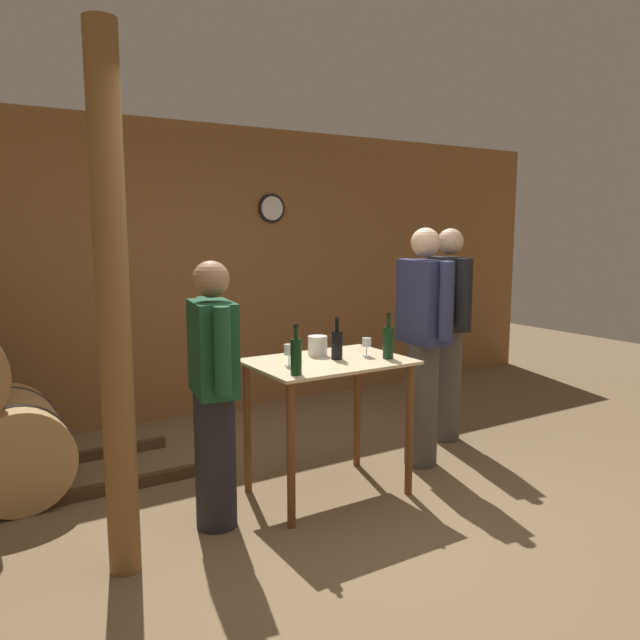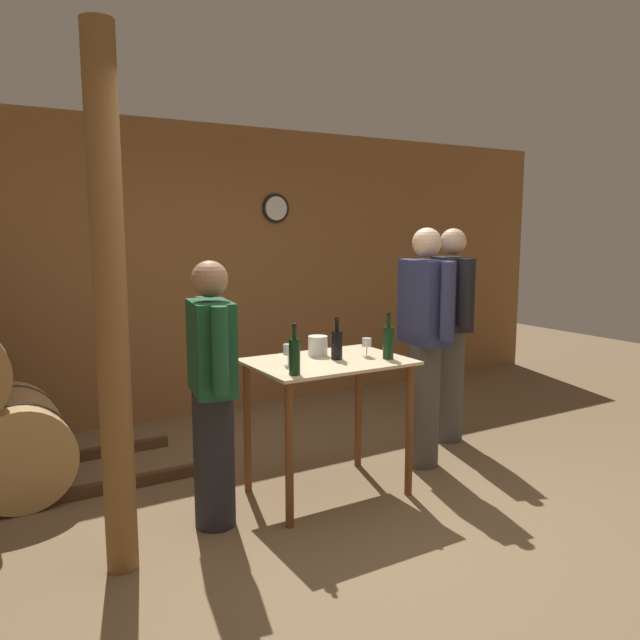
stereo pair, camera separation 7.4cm
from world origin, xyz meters
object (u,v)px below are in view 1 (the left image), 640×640
(wooden_post, at_px, (113,311))
(wine_bottle_left, at_px, (337,344))
(person_host, at_px, (448,330))
(person_visitor_with_scarf, at_px, (214,390))
(wine_bottle_far_left, at_px, (296,355))
(person_visitor_bearded, at_px, (423,342))
(ice_bucket, at_px, (318,346))
(wine_glass_near_center, at_px, (367,343))
(wine_glass_near_left, at_px, (289,351))
(wine_bottle_center, at_px, (388,341))

(wooden_post, relative_size, wine_bottle_left, 9.83)
(wine_bottle_left, height_order, person_host, person_host)
(wooden_post, xyz_separation_m, person_visitor_with_scarf, (0.59, 0.21, -0.52))
(wine_bottle_far_left, distance_m, person_visitor_with_scarf, 0.51)
(person_host, distance_m, person_visitor_with_scarf, 2.27)
(wine_bottle_far_left, height_order, wine_bottle_left, wine_bottle_far_left)
(person_host, xyz_separation_m, person_visitor_bearded, (-0.55, -0.33, 0.00))
(wine_bottle_far_left, xyz_separation_m, ice_bucket, (0.40, 0.41, -0.05))
(ice_bucket, distance_m, person_visitor_bearded, 0.85)
(wine_bottle_far_left, bearing_deg, wine_glass_near_center, 17.97)
(wine_bottle_far_left, bearing_deg, ice_bucket, 45.87)
(wine_bottle_far_left, distance_m, ice_bucket, 0.58)
(wooden_post, bearing_deg, person_visitor_with_scarf, 19.21)
(ice_bucket, bearing_deg, wine_glass_near_center, -37.30)
(ice_bucket, bearing_deg, wine_bottle_far_left, -134.13)
(wine_bottle_left, xyz_separation_m, wine_glass_near_left, (-0.36, -0.01, -0.00))
(wine_bottle_left, bearing_deg, wine_glass_near_left, -177.95)
(person_host, height_order, person_visitor_with_scarf, person_host)
(ice_bucket, bearing_deg, wine_bottle_left, -75.43)
(wooden_post, distance_m, ice_bucket, 1.53)
(wooden_post, height_order, wine_glass_near_left, wooden_post)
(wine_glass_near_center, relative_size, person_host, 0.07)
(wooden_post, relative_size, wine_bottle_center, 8.84)
(wine_bottle_far_left, height_order, wine_glass_near_left, wine_bottle_far_left)
(wine_glass_near_left, bearing_deg, wooden_post, -168.17)
(wooden_post, bearing_deg, wine_glass_near_left, 11.83)
(person_host, bearing_deg, wine_glass_near_left, -166.39)
(wine_bottle_left, distance_m, person_visitor_with_scarf, 0.89)
(wine_bottle_far_left, height_order, person_visitor_bearded, person_visitor_bearded)
(person_visitor_with_scarf, distance_m, person_visitor_bearded, 1.68)
(wine_glass_near_left, distance_m, ice_bucket, 0.37)
(wine_bottle_far_left, bearing_deg, wine_bottle_center, 6.59)
(person_visitor_bearded, bearing_deg, wine_glass_near_left, -175.59)
(wine_bottle_far_left, distance_m, person_host, 1.91)
(ice_bucket, bearing_deg, person_visitor_bearded, -6.21)
(wine_bottle_center, distance_m, ice_bucket, 0.47)
(wine_bottle_center, bearing_deg, wine_bottle_left, 151.97)
(ice_bucket, xyz_separation_m, person_visitor_with_scarf, (-0.83, -0.21, -0.14))
(person_host, bearing_deg, wine_glass_near_center, -159.18)
(wine_bottle_center, bearing_deg, wine_glass_near_left, 167.61)
(wine_glass_near_left, bearing_deg, wine_glass_near_center, -1.62)
(wine_glass_near_center, bearing_deg, ice_bucket, 142.70)
(wooden_post, bearing_deg, ice_bucket, 16.20)
(wine_glass_near_left, bearing_deg, person_visitor_with_scarf, -177.21)
(wine_bottle_far_left, xyz_separation_m, person_visitor_bearded, (1.25, 0.32, -0.09))
(wine_bottle_far_left, height_order, ice_bucket, wine_bottle_far_left)
(wine_glass_near_left, height_order, wine_glass_near_center, wine_glass_near_left)
(wooden_post, relative_size, person_visitor_with_scarf, 1.72)
(person_visitor_with_scarf, xyz_separation_m, person_visitor_bearded, (1.68, 0.11, 0.11))
(wooden_post, bearing_deg, person_visitor_bearded, 8.04)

